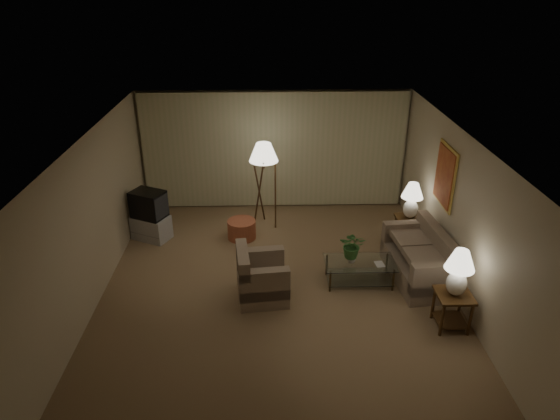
# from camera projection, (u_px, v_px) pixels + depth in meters

# --- Properties ---
(ground) EXTENTS (7.00, 7.00, 0.00)m
(ground) POSITION_uv_depth(u_px,v_px,m) (277.00, 288.00, 8.72)
(ground) COLOR #7F5F46
(ground) RESTS_ON ground
(room_shell) EXTENTS (6.04, 7.02, 2.72)m
(room_shell) POSITION_uv_depth(u_px,v_px,m) (277.00, 164.00, 9.32)
(room_shell) COLOR #C6B598
(room_shell) RESTS_ON ground
(sofa) EXTENTS (1.83, 1.14, 0.75)m
(sofa) POSITION_uv_depth(u_px,v_px,m) (418.00, 260.00, 8.83)
(sofa) COLOR gray
(sofa) RESTS_ON ground
(armchair) EXTENTS (1.04, 1.00, 0.72)m
(armchair) POSITION_uv_depth(u_px,v_px,m) (262.00, 278.00, 8.33)
(armchair) COLOR gray
(armchair) RESTS_ON ground
(side_table_near) EXTENTS (0.53, 0.53, 0.60)m
(side_table_near) POSITION_uv_depth(u_px,v_px,m) (453.00, 304.00, 7.60)
(side_table_near) COLOR #3A240F
(side_table_near) RESTS_ON ground
(side_table_far) EXTENTS (0.53, 0.44, 0.60)m
(side_table_far) POSITION_uv_depth(u_px,v_px,m) (408.00, 226.00, 9.94)
(side_table_far) COLOR #3A240F
(side_table_far) RESTS_ON ground
(table_lamp_near) EXTENTS (0.44, 0.44, 0.76)m
(table_lamp_near) POSITION_uv_depth(u_px,v_px,m) (459.00, 269.00, 7.32)
(table_lamp_near) COLOR white
(table_lamp_near) RESTS_ON side_table_near
(table_lamp_far) EXTENTS (0.42, 0.42, 0.73)m
(table_lamp_far) POSITION_uv_depth(u_px,v_px,m) (412.00, 197.00, 9.67)
(table_lamp_far) COLOR white
(table_lamp_far) RESTS_ON side_table_far
(coffee_table) EXTENTS (1.23, 0.67, 0.41)m
(coffee_table) POSITION_uv_depth(u_px,v_px,m) (359.00, 269.00, 8.75)
(coffee_table) COLOR silver
(coffee_table) RESTS_ON ground
(tv_cabinet) EXTENTS (1.09, 1.03, 0.50)m
(tv_cabinet) POSITION_uv_depth(u_px,v_px,m) (151.00, 227.00, 10.23)
(tv_cabinet) COLOR #AEAEB1
(tv_cabinet) RESTS_ON ground
(crt_tv) EXTENTS (1.00, 0.96, 0.55)m
(crt_tv) POSITION_uv_depth(u_px,v_px,m) (148.00, 204.00, 10.00)
(crt_tv) COLOR black
(crt_tv) RESTS_ON tv_cabinet
(floor_lamp) EXTENTS (0.60, 0.60, 1.86)m
(floor_lamp) POSITION_uv_depth(u_px,v_px,m) (264.00, 184.00, 10.45)
(floor_lamp) COLOR #3A240F
(floor_lamp) RESTS_ON ground
(ottoman) EXTENTS (0.70, 0.70, 0.39)m
(ottoman) POSITION_uv_depth(u_px,v_px,m) (242.00, 229.00, 10.28)
(ottoman) COLOR #AE5D3A
(ottoman) RESTS_ON ground
(vase) EXTENTS (0.19, 0.19, 0.15)m
(vase) POSITION_uv_depth(u_px,v_px,m) (352.00, 259.00, 8.66)
(vase) COLOR white
(vase) RESTS_ON coffee_table
(flowers) EXTENTS (0.52, 0.47, 0.49)m
(flowers) POSITION_uv_depth(u_px,v_px,m) (353.00, 243.00, 8.52)
(flowers) COLOR #3A7734
(flowers) RESTS_ON vase
(book) EXTENTS (0.17, 0.22, 0.02)m
(book) POSITION_uv_depth(u_px,v_px,m) (375.00, 265.00, 8.61)
(book) COLOR olive
(book) RESTS_ON coffee_table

